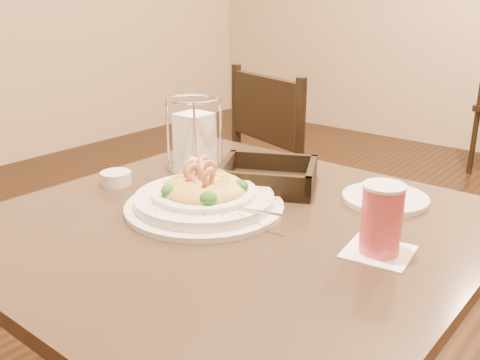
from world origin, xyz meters
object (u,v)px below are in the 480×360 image
Objects in this scene: butter_ramekin at (116,178)px; pasta_bowl at (204,195)px; dining_chair_near at (293,185)px; napkin_caddy at (195,141)px; bread_basket at (268,178)px; side_plate at (385,198)px; main_table at (234,324)px; drink_glass at (382,220)px.

pasta_bowl is at bearing 4.49° from butter_ramekin.
butter_ramekin is at bearing 110.86° from dining_chair_near.
butter_ramekin is at bearing -112.69° from napkin_caddy.
bread_basket is 0.26m from side_plate.
dining_chair_near is at bearing 111.55° from pasta_bowl.
dining_chair_near reaches higher than side_plate.
main_table is at bearing -122.61° from side_plate.
drink_glass is 0.68× the size of side_plate.
dining_chair_near reaches higher than drink_glass.
dining_chair_near is at bearing 94.21° from butter_ramekin.
napkin_caddy is (-0.27, 0.17, 0.32)m from main_table.
napkin_caddy is 0.21m from butter_ramekin.
butter_ramekin is at bearing -173.70° from drink_glass.
dining_chair_near is at bearing 116.31° from main_table.
pasta_bowl is (-0.09, 0.01, 0.27)m from main_table.
dining_chair_near is 7.42× the size of drink_glass.
dining_chair_near is (-0.41, 0.83, -0.02)m from main_table.
drink_glass is 0.37m from bread_basket.
dining_chair_near is at bearing 118.78° from bread_basket.
drink_glass is at bearing -22.33° from bread_basket.
drink_glass reaches higher than bread_basket.
drink_glass is (0.28, 0.06, 0.30)m from main_table.
bread_basket is (-0.06, 0.20, 0.26)m from main_table.
dining_chair_near is 4.94× the size of napkin_caddy.
pasta_bowl is 1.36× the size of bread_basket.
drink_glass is 1.78× the size of butter_ramekin.
butter_ramekin is at bearing -150.39° from side_plate.
main_table is 0.41m from drink_glass.
bread_basket is 0.35m from butter_ramekin.
bread_basket is at bearing 135.43° from dining_chair_near.
main_table is 4.91× the size of side_plate.
napkin_caddy is at bearing 118.68° from dining_chair_near.
side_plate is 0.61m from butter_ramekin.
bread_basket reaches higher than side_plate.
bread_basket is 0.22m from napkin_caddy.
main_table is 0.43m from butter_ramekin.
napkin_caddy is (0.14, -0.65, 0.33)m from dining_chair_near.
pasta_bowl is at bearing -172.41° from drink_glass.
dining_chair_near is 5.07× the size of side_plate.
butter_ramekin reaches higher than main_table.
bread_basket reaches higher than butter_ramekin.
side_plate is at bearing 29.61° from butter_ramekin.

